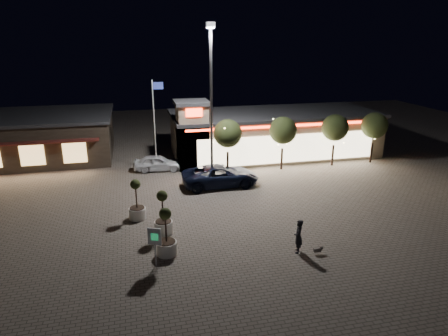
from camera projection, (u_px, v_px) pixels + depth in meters
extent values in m
plane|color=#635950|center=(206.00, 236.00, 23.97)|extent=(90.00, 90.00, 0.00)
cube|color=gray|center=(274.00, 134.00, 40.30)|extent=(20.00, 8.00, 4.00)
cube|color=#262628|center=(274.00, 113.00, 39.63)|extent=(20.40, 8.40, 0.30)
cube|color=#FFECBF|center=(289.00, 149.00, 36.68)|extent=(17.00, 0.12, 2.60)
cube|color=red|center=(290.00, 126.00, 35.98)|extent=(19.00, 0.10, 0.18)
cube|color=gray|center=(192.00, 137.00, 35.64)|extent=(2.60, 2.60, 5.80)
cube|color=#262628|center=(191.00, 102.00, 34.68)|extent=(3.00, 3.00, 0.30)
cube|color=red|center=(194.00, 113.00, 33.64)|extent=(1.40, 0.10, 0.70)
cube|color=#382D23|center=(26.00, 138.00, 38.80)|extent=(16.00, 10.00, 4.00)
cube|color=#262628|center=(23.00, 116.00, 38.13)|extent=(16.40, 10.40, 0.30)
cube|color=#591E19|center=(10.00, 144.00, 33.56)|extent=(14.40, 0.80, 0.15)
cube|color=#EAB669|center=(32.00, 155.00, 34.59)|extent=(2.00, 0.12, 1.80)
cube|color=#EAB669|center=(75.00, 153.00, 35.34)|extent=(2.00, 0.12, 1.80)
cylinder|color=gray|center=(211.00, 112.00, 29.92)|extent=(0.20, 0.20, 12.00)
cube|color=gray|center=(211.00, 25.00, 27.97)|extent=(0.60, 0.40, 0.35)
cube|color=white|center=(211.00, 28.00, 28.03)|extent=(0.45, 0.30, 0.08)
cylinder|color=white|center=(155.00, 127.00, 34.30)|extent=(0.10, 0.10, 8.00)
cube|color=navy|center=(158.00, 86.00, 33.30)|extent=(0.90, 0.04, 0.60)
cylinder|color=#332319|center=(228.00, 163.00, 34.71)|extent=(0.20, 0.20, 1.92)
sphere|color=#2D3819|center=(228.00, 133.00, 33.89)|extent=(2.42, 2.42, 2.42)
cylinder|color=#332319|center=(282.00, 159.00, 35.79)|extent=(0.20, 0.20, 1.92)
sphere|color=#2D3819|center=(283.00, 130.00, 34.97)|extent=(2.42, 2.42, 2.42)
cylinder|color=#332319|center=(333.00, 155.00, 36.87)|extent=(0.20, 0.20, 1.92)
sphere|color=#2D3819|center=(335.00, 128.00, 36.05)|extent=(2.42, 2.42, 2.42)
cylinder|color=#332319|center=(371.00, 153.00, 37.73)|extent=(0.20, 0.20, 1.92)
sphere|color=#2D3819|center=(374.00, 125.00, 36.91)|extent=(2.42, 2.42, 2.42)
imported|color=black|center=(220.00, 176.00, 31.83)|extent=(6.14, 2.92, 1.69)
imported|color=silver|center=(158.00, 163.00, 35.50)|extent=(4.34, 2.10, 1.43)
imported|color=black|center=(298.00, 236.00, 21.91)|extent=(0.70, 0.83, 1.93)
cube|color=#59514C|center=(317.00, 250.00, 21.91)|extent=(0.43, 0.20, 0.22)
sphere|color=#59514C|center=(321.00, 248.00, 21.96)|extent=(0.20, 0.20, 0.20)
cylinder|color=silver|center=(137.00, 213.00, 26.20)|extent=(1.11, 1.11, 0.74)
cylinder|color=black|center=(137.00, 208.00, 26.07)|extent=(0.96, 0.96, 0.06)
cylinder|color=#332319|center=(136.00, 196.00, 25.80)|extent=(0.09, 0.09, 1.67)
sphere|color=#2D3819|center=(135.00, 184.00, 25.56)|extent=(0.65, 0.65, 0.65)
cylinder|color=silver|center=(167.00, 248.00, 21.89)|extent=(1.13, 1.13, 0.75)
cylinder|color=black|center=(167.00, 242.00, 21.76)|extent=(0.98, 0.98, 0.06)
cylinder|color=#332319|center=(166.00, 227.00, 21.49)|extent=(0.09, 0.09, 1.69)
sphere|color=#2D3819|center=(165.00, 214.00, 21.24)|extent=(0.66, 0.66, 0.66)
cylinder|color=silver|center=(164.00, 227.00, 24.28)|extent=(1.12, 1.12, 0.75)
cylinder|color=black|center=(163.00, 221.00, 24.16)|extent=(0.97, 0.97, 0.06)
cylinder|color=#332319|center=(163.00, 208.00, 23.88)|extent=(0.09, 0.09, 1.69)
sphere|color=#2D3819|center=(162.00, 196.00, 23.63)|extent=(0.66, 0.66, 0.66)
cylinder|color=gray|center=(156.00, 255.00, 20.68)|extent=(0.09, 0.09, 1.31)
cube|color=white|center=(154.00, 237.00, 20.36)|extent=(0.68, 0.33, 0.93)
cube|color=#1BA355|center=(155.00, 237.00, 20.32)|extent=(0.36, 0.16, 0.38)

